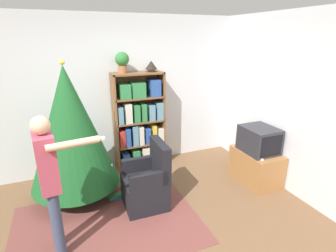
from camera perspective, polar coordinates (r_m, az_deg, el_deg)
The scene contains 14 objects.
ground_plane at distance 3.28m, azimuth -4.15°, elevation -24.35°, with size 14.00×14.00×0.00m, color brown.
wall_back at distance 4.58m, azimuth -13.01°, elevation 6.55°, with size 8.00×0.10×2.60m.
wall_right at distance 3.94m, azimuth 30.18°, elevation 2.45°, with size 0.10×8.00×2.60m.
area_rug at distance 3.60m, azimuth -12.92°, elevation -20.13°, with size 2.26×1.61×0.01m.
bookshelf at distance 4.56m, azimuth -6.23°, elevation 0.53°, with size 0.86×0.34×1.69m.
tv_stand at distance 4.50m, azimuth 18.56°, elevation -8.29°, with size 0.51×0.77×0.52m.
television at distance 4.32m, azimuth 19.21°, elevation -2.85°, with size 0.46×0.55×0.40m.
game_remote at distance 4.14m, azimuth 19.37°, elevation -6.67°, with size 0.04×0.12×0.02m.
christmas_tree at distance 3.80m, azimuth -20.47°, elevation -0.48°, with size 1.22×1.22×1.98m.
armchair at distance 3.69m, azimuth -4.50°, elevation -12.49°, with size 0.58×0.57×0.92m.
standing_person at distance 2.91m, azimuth -24.31°, elevation -10.08°, with size 0.67×0.47×1.55m.
potted_plant at distance 4.30m, azimuth -9.95°, elevation 13.78°, with size 0.22×0.22×0.33m.
table_lamp at distance 4.44m, azimuth -3.68°, elevation 13.02°, with size 0.20×0.20×0.18m.
book_pile_near_tree at distance 4.03m, azimuth -11.34°, elevation -14.83°, with size 0.23×0.16×0.06m.
Camera 1 is at (-0.70, -2.28, 2.25)m, focal length 28.00 mm.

